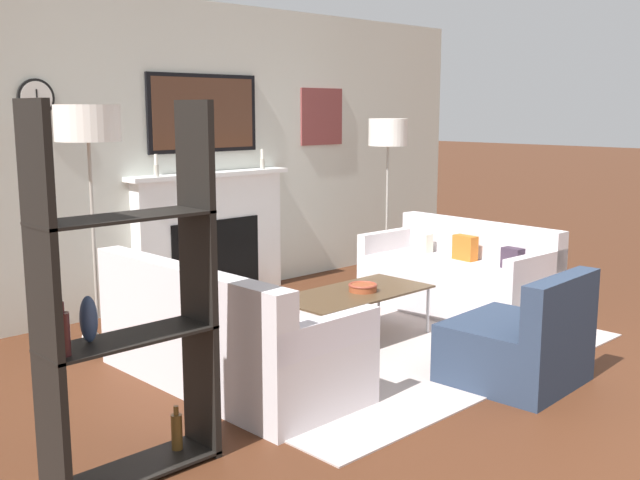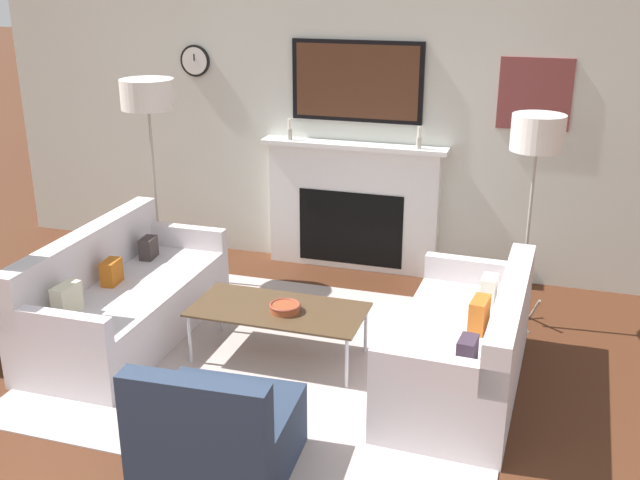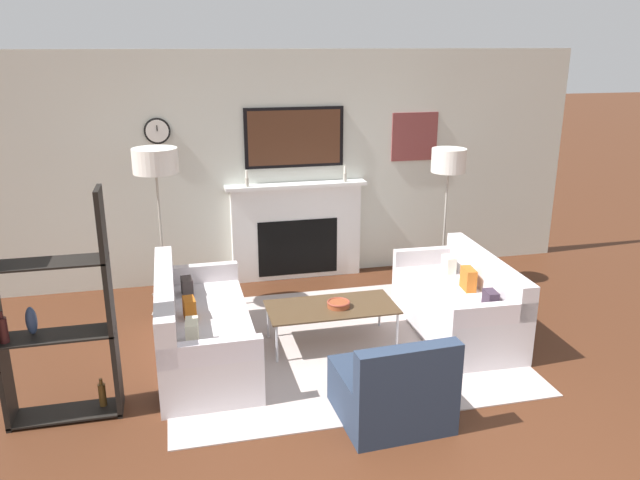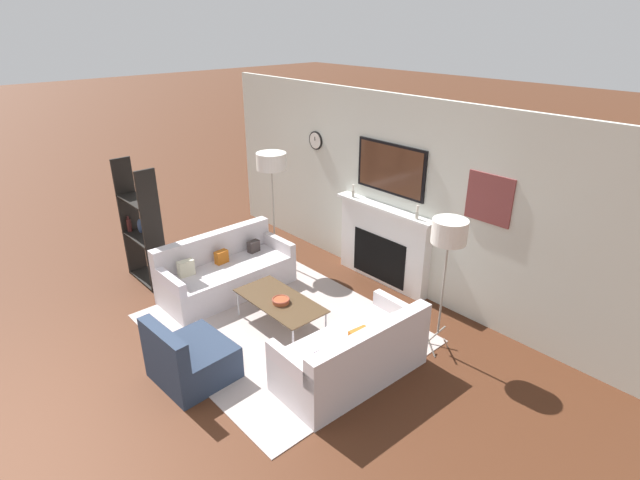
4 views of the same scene
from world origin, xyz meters
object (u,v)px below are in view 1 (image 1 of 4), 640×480
Objects in this scene: floor_lamp_right at (388,135)px; armchair at (520,346)px; coffee_table at (354,295)px; floor_lamp_left at (88,126)px; decorative_bowl at (363,287)px; shelf_unit at (126,309)px; couch_right at (459,279)px; couch_left at (224,341)px.

armchair is at bearing -121.37° from floor_lamp_right.
floor_lamp_left reaches higher than coffee_table.
decorative_bowl is at bearing 93.45° from armchair.
floor_lamp_right is at bearing 0.00° from floor_lamp_left.
couch_right is at bearing 10.83° from shelf_unit.
decorative_bowl is at bearing -0.35° from couch_left.
couch_right is 0.94× the size of floor_lamp_left.
armchair is at bearing -55.21° from floor_lamp_left.
shelf_unit is (-3.60, -0.69, 0.54)m from couch_right.
shelf_unit reaches higher than couch_right.
decorative_bowl is at bearing -144.43° from floor_lamp_right.
couch_left is at bearing -179.02° from coffee_table.
floor_lamp_left reaches higher than decorative_bowl.
armchair is at bearing -43.58° from couch_left.
couch_right is at bearing 0.01° from couch_left.
couch_left is at bearing -158.90° from floor_lamp_right.
shelf_unit is (-0.76, -1.79, -0.80)m from floor_lamp_left.
decorative_bowl is 2.18m from floor_lamp_right.
couch_left reaches higher than decorative_bowl.
decorative_bowl is at bearing -25.60° from coffee_table.
couch_left is 1.24m from coffee_table.
shelf_unit reaches higher than decorative_bowl.
floor_lamp_right reaches higher than decorative_bowl.
coffee_table is (-1.30, 0.02, 0.08)m from couch_right.
floor_lamp_left is at bearing 105.09° from couch_left.
armchair is at bearing -14.33° from shelf_unit.
couch_right is 7.61× the size of decorative_bowl.
coffee_table is at bearing 154.40° from decorative_bowl.
couch_right is 1.30m from coffee_table.
couch_right is 1.25m from decorative_bowl.
floor_lamp_right is (0.31, 1.10, 1.21)m from couch_right.
coffee_table is at bearing -146.18° from floor_lamp_right.
floor_lamp_left is (-0.30, 1.10, 1.34)m from couch_left.
floor_lamp_left reaches higher than couch_left.
armchair is at bearing -84.02° from coffee_table.
coffee_table is 0.09m from decorative_bowl.
armchair is 0.67× the size of coffee_table.
decorative_bowl is (-0.08, 1.30, 0.17)m from armchair.
couch_left is 2.54m from couch_right.
couch_left is 1.11× the size of couch_right.
couch_right is 0.94× the size of shelf_unit.
armchair is 0.46× the size of shelf_unit.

